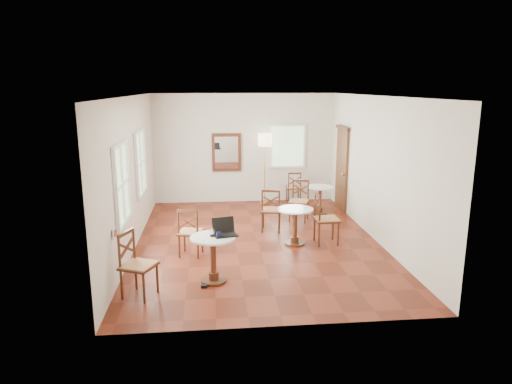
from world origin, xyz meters
The scene contains 17 objects.
ground centered at (0.00, 0.00, 0.00)m, with size 7.00×7.00×0.00m, color #622010.
room_shell centered at (-0.06, 0.27, 1.89)m, with size 5.02×7.02×3.01m.
cafe_table_near centered at (-0.94, -1.94, 0.49)m, with size 0.75×0.75×0.79m.
cafe_table_mid centered at (0.75, -0.25, 0.47)m, with size 0.72×0.72×0.76m.
cafe_table_back centered at (1.81, 2.01, 0.44)m, with size 0.67×0.67×0.71m.
chair_near_a centered at (-1.36, -0.68, 0.48)m, with size 0.53×0.53×0.95m.
chair_near_b centered at (-2.11, -2.35, 0.51)m, with size 0.63×0.63×1.03m.
chair_mid_a centered at (0.38, 0.69, 0.49)m, with size 0.53×0.53×0.99m.
chair_mid_b centered at (1.38, -0.23, 0.53)m, with size 0.49×0.49×1.06m.
chair_back_a centered at (1.35, 3.20, 0.44)m, with size 0.41×0.41×0.88m.
chair_back_b centered at (1.16, 1.46, 0.49)m, with size 0.59×0.59×0.98m.
floor_lamp centered at (0.53, 3.15, 1.64)m, with size 0.38×0.38×1.94m.
laptop centered at (-0.74, -1.84, 0.86)m, with size 0.44×0.40×0.27m.
mouse centered at (-0.94, -1.94, 0.81)m, with size 0.10×0.06×0.04m, color black.
navy_mug centered at (-0.84, -1.99, 0.84)m, with size 0.12×0.08×0.09m.
water_glass centered at (-0.95, -1.88, 0.85)m, with size 0.07×0.07×0.11m, color white.
power_adapter centered at (-1.10, -2.16, 0.02)m, with size 0.10×0.06×0.04m, color black.
Camera 1 is at (-0.95, -9.11, 3.19)m, focal length 32.23 mm.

